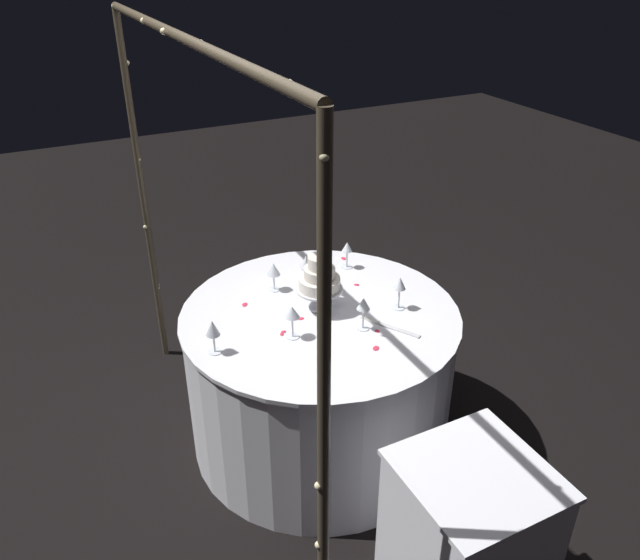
# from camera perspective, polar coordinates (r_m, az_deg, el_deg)

# --- Properties ---
(ground_plane) EXTENTS (12.00, 12.00, 0.00)m
(ground_plane) POSITION_cam_1_polar(r_m,az_deg,el_deg) (3.41, -0.00, -13.86)
(ground_plane) COLOR black
(decorative_arch) EXTENTS (2.24, 0.06, 2.04)m
(decorative_arch) POSITION_cam_1_polar(r_m,az_deg,el_deg) (2.50, -11.19, 5.88)
(decorative_arch) COLOR #473D2D
(decorative_arch) RESTS_ON ground
(main_table) EXTENTS (1.32, 1.32, 0.76)m
(main_table) POSITION_cam_1_polar(r_m,az_deg,el_deg) (3.17, -0.00, -8.81)
(main_table) COLOR white
(main_table) RESTS_ON ground
(side_table) EXTENTS (0.48, 0.48, 0.77)m
(side_table) POSITION_cam_1_polar(r_m,az_deg,el_deg) (2.50, 13.00, -22.86)
(side_table) COLOR white
(side_table) RESTS_ON ground
(tiered_cake) EXTENTS (0.22, 0.22, 0.27)m
(tiered_cake) POSITION_cam_1_polar(r_m,az_deg,el_deg) (2.90, -0.05, 0.12)
(tiered_cake) COLOR silver
(tiered_cake) RESTS_ON main_table
(wine_glass_0) EXTENTS (0.06, 0.06, 0.16)m
(wine_glass_0) POSITION_cam_1_polar(r_m,az_deg,el_deg) (2.66, -9.72, -4.45)
(wine_glass_0) COLOR silver
(wine_glass_0) RESTS_ON main_table
(wine_glass_1) EXTENTS (0.06, 0.06, 0.17)m
(wine_glass_1) POSITION_cam_1_polar(r_m,az_deg,el_deg) (2.94, 7.26, -0.47)
(wine_glass_1) COLOR silver
(wine_glass_1) RESTS_ON main_table
(wine_glass_2) EXTENTS (0.07, 0.07, 0.15)m
(wine_glass_2) POSITION_cam_1_polar(r_m,az_deg,el_deg) (3.09, -4.25, 0.88)
(wine_glass_2) COLOR silver
(wine_glass_2) RESTS_ON main_table
(wine_glass_3) EXTENTS (0.07, 0.07, 0.16)m
(wine_glass_3) POSITION_cam_1_polar(r_m,az_deg,el_deg) (2.71, -2.55, -3.07)
(wine_glass_3) COLOR silver
(wine_glass_3) RESTS_ON main_table
(wine_glass_4) EXTENTS (0.06, 0.06, 0.16)m
(wine_glass_4) POSITION_cam_1_polar(r_m,az_deg,el_deg) (2.78, 3.97, -2.33)
(wine_glass_4) COLOR silver
(wine_glass_4) RESTS_ON main_table
(wine_glass_5) EXTENTS (0.06, 0.06, 0.16)m
(wine_glass_5) POSITION_cam_1_polar(r_m,az_deg,el_deg) (3.13, -1.29, 1.49)
(wine_glass_5) COLOR silver
(wine_glass_5) RESTS_ON main_table
(wine_glass_6) EXTENTS (0.06, 0.06, 0.15)m
(wine_glass_6) POSITION_cam_1_polar(r_m,az_deg,el_deg) (3.30, 2.48, 2.85)
(wine_glass_6) COLOR silver
(wine_glass_6) RESTS_ON main_table
(cake_knife) EXTENTS (0.27, 0.17, 0.01)m
(cake_knife) POSITION_cam_1_polar(r_m,az_deg,el_deg) (2.86, 6.02, -4.13)
(cake_knife) COLOR silver
(cake_knife) RESTS_ON main_table
(rose_petal_0) EXTENTS (0.04, 0.03, 0.00)m
(rose_petal_0) POSITION_cam_1_polar(r_m,az_deg,el_deg) (3.17, 0.85, -0.44)
(rose_petal_0) COLOR #E02D47
(rose_petal_0) RESTS_ON main_table
(rose_petal_1) EXTENTS (0.04, 0.03, 0.00)m
(rose_petal_1) POSITION_cam_1_polar(r_m,az_deg,el_deg) (3.43, 2.18, 1.97)
(rose_petal_1) COLOR #E02D47
(rose_petal_1) RESTS_ON main_table
(rose_petal_2) EXTENTS (0.03, 0.03, 0.00)m
(rose_petal_2) POSITION_cam_1_polar(r_m,az_deg,el_deg) (2.72, 0.64, -5.92)
(rose_petal_2) COLOR #E02D47
(rose_petal_2) RESTS_ON main_table
(rose_petal_3) EXTENTS (0.03, 0.02, 0.00)m
(rose_petal_3) POSITION_cam_1_polar(r_m,az_deg,el_deg) (2.95, -2.66, -2.94)
(rose_petal_3) COLOR #E02D47
(rose_petal_3) RESTS_ON main_table
(rose_petal_4) EXTENTS (0.04, 0.04, 0.00)m
(rose_petal_4) POSITION_cam_1_polar(r_m,az_deg,el_deg) (3.03, -6.86, -2.22)
(rose_petal_4) COLOR #E02D47
(rose_petal_4) RESTS_ON main_table
(rose_petal_5) EXTENTS (0.02, 0.03, 0.00)m
(rose_petal_5) POSITION_cam_1_polar(r_m,az_deg,el_deg) (3.31, -4.02, 0.82)
(rose_petal_5) COLOR #E02D47
(rose_petal_5) RESTS_ON main_table
(rose_petal_6) EXTENTS (0.04, 0.05, 0.00)m
(rose_petal_6) POSITION_cam_1_polar(r_m,az_deg,el_deg) (2.71, 5.11, -6.19)
(rose_petal_6) COLOR #E02D47
(rose_petal_6) RESTS_ON main_table
(rose_petal_7) EXTENTS (0.02, 0.03, 0.00)m
(rose_petal_7) POSITION_cam_1_polar(r_m,az_deg,el_deg) (2.81, -3.34, -4.71)
(rose_petal_7) COLOR #E02D47
(rose_petal_7) RESTS_ON main_table
(rose_petal_8) EXTENTS (0.03, 0.03, 0.00)m
(rose_petal_8) POSITION_cam_1_polar(r_m,az_deg,el_deg) (2.80, -3.49, -4.94)
(rose_petal_8) COLOR #E02D47
(rose_petal_8) RESTS_ON main_table
(rose_petal_9) EXTENTS (0.03, 0.04, 0.00)m
(rose_petal_9) POSITION_cam_1_polar(r_m,az_deg,el_deg) (2.86, 0.16, -4.09)
(rose_petal_9) COLOR #E02D47
(rose_petal_9) RESTS_ON main_table
(rose_petal_10) EXTENTS (0.03, 0.03, 0.00)m
(rose_petal_10) POSITION_cam_1_polar(r_m,az_deg,el_deg) (3.18, 3.35, -0.43)
(rose_petal_10) COLOR #E02D47
(rose_petal_10) RESTS_ON main_table
(rose_petal_11) EXTENTS (0.03, 0.02, 0.00)m
(rose_petal_11) POSITION_cam_1_polar(r_m,az_deg,el_deg) (2.82, 5.23, -4.64)
(rose_petal_11) COLOR #E02D47
(rose_petal_11) RESTS_ON main_table
(rose_petal_12) EXTENTS (0.03, 0.03, 0.00)m
(rose_petal_12) POSITION_cam_1_polar(r_m,az_deg,el_deg) (2.90, -1.77, -3.52)
(rose_petal_12) COLOR #E02D47
(rose_petal_12) RESTS_ON main_table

